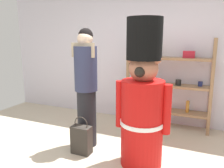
{
  "coord_description": "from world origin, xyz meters",
  "views": [
    {
      "loc": [
        0.98,
        -2.01,
        1.6
      ],
      "look_at": [
        -0.16,
        0.66,
        1.0
      ],
      "focal_mm": 35.77,
      "sensor_mm": 36.0,
      "label": 1
    }
  ],
  "objects_px": {
    "shopping_bag": "(81,139)",
    "teddy_bear_guard": "(143,102)",
    "merchandise_shelf": "(168,83)",
    "person_shopper": "(86,86)"
  },
  "relations": [
    {
      "from": "shopping_bag",
      "to": "teddy_bear_guard",
      "type": "bearing_deg",
      "value": 5.18
    },
    {
      "from": "merchandise_shelf",
      "to": "teddy_bear_guard",
      "type": "distance_m",
      "value": 1.41
    },
    {
      "from": "merchandise_shelf",
      "to": "shopping_bag",
      "type": "bearing_deg",
      "value": -121.78
    },
    {
      "from": "merchandise_shelf",
      "to": "teddy_bear_guard",
      "type": "xyz_separation_m",
      "value": [
        -0.08,
        -1.41,
        0.01
      ]
    },
    {
      "from": "merchandise_shelf",
      "to": "person_shopper",
      "type": "relative_size",
      "value": 0.92
    },
    {
      "from": "merchandise_shelf",
      "to": "shopping_bag",
      "type": "xyz_separation_m",
      "value": [
        -0.92,
        -1.49,
        -0.61
      ]
    },
    {
      "from": "teddy_bear_guard",
      "to": "person_shopper",
      "type": "relative_size",
      "value": 1.06
    },
    {
      "from": "shopping_bag",
      "to": "merchandise_shelf",
      "type": "bearing_deg",
      "value": 58.22
    },
    {
      "from": "teddy_bear_guard",
      "to": "merchandise_shelf",
      "type": "bearing_deg",
      "value": 86.79
    },
    {
      "from": "person_shopper",
      "to": "shopping_bag",
      "type": "xyz_separation_m",
      "value": [
        0.06,
        -0.26,
        -0.71
      ]
    }
  ]
}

